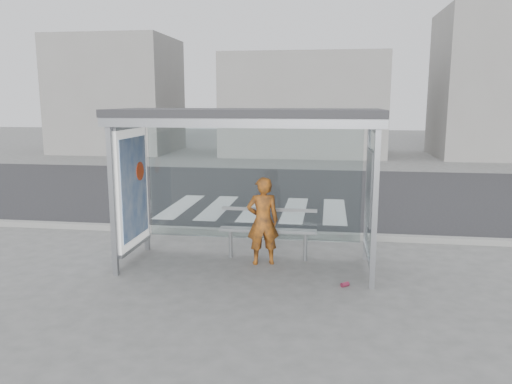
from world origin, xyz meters
TOP-DOWN VIEW (x-y plane):
  - ground at (0.00, 0.00)m, footprint 80.00×80.00m
  - road at (0.00, 7.00)m, footprint 30.00×10.00m
  - curb at (0.00, 1.95)m, footprint 30.00×0.18m
  - crosswalk at (-0.50, 4.50)m, footprint 4.55×3.00m
  - bus_shelter at (-0.37, 0.06)m, footprint 4.25×1.65m
  - building_left at (-10.00, 18.00)m, footprint 6.00×5.00m
  - building_center at (0.00, 18.00)m, footprint 8.00×5.00m
  - building_right at (9.00, 18.00)m, footprint 5.00×5.00m
  - person at (0.25, 0.19)m, footprint 0.63×0.50m
  - bench at (0.30, 0.50)m, footprint 1.70×0.31m
  - soda_can at (1.61, -0.69)m, footprint 0.14×0.14m

SIDE VIEW (x-z plane):
  - ground at x=0.00m, z-range 0.00..0.00m
  - crosswalk at x=-0.50m, z-range 0.00..0.00m
  - road at x=0.00m, z-range 0.00..0.01m
  - soda_can at x=1.61m, z-range 0.00..0.07m
  - curb at x=0.00m, z-range 0.00..0.12m
  - bench at x=0.30m, z-range 0.08..0.96m
  - person at x=0.25m, z-range 0.00..1.50m
  - bus_shelter at x=-0.37m, z-range 0.67..3.29m
  - building_center at x=0.00m, z-range 0.00..5.00m
  - building_left at x=-10.00m, z-range 0.00..6.00m
  - building_right at x=9.00m, z-range 0.00..7.00m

